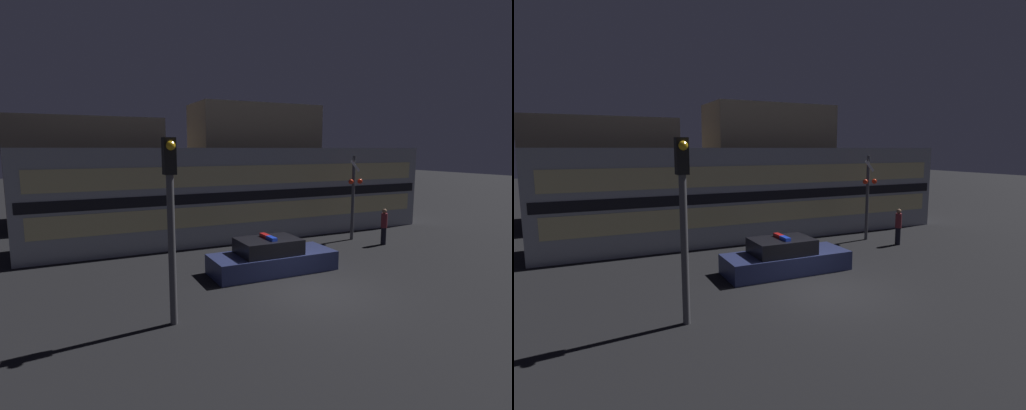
% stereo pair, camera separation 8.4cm
% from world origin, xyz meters
% --- Properties ---
extents(ground_plane, '(120.00, 120.00, 0.00)m').
position_xyz_m(ground_plane, '(0.00, 0.00, 0.00)').
color(ground_plane, black).
extents(train, '(20.53, 3.18, 4.51)m').
position_xyz_m(train, '(1.31, 8.48, 2.25)').
color(train, '#999EA5').
rests_on(train, ground_plane).
extents(police_car, '(4.64, 1.78, 1.36)m').
position_xyz_m(police_car, '(-0.29, 2.44, 0.51)').
color(police_car, navy).
rests_on(police_car, ground_plane).
extents(pedestrian, '(0.29, 0.29, 1.70)m').
position_xyz_m(pedestrian, '(6.40, 3.83, 0.87)').
color(pedestrian, black).
rests_on(pedestrian, ground_plane).
extents(crossing_signal_near, '(0.79, 0.35, 4.14)m').
position_xyz_m(crossing_signal_near, '(5.75, 5.29, 2.29)').
color(crossing_signal_near, '#4C4C51').
rests_on(crossing_signal_near, ground_plane).
extents(traffic_light_corner, '(0.30, 0.46, 4.75)m').
position_xyz_m(traffic_light_corner, '(-4.62, -0.40, 2.91)').
color(traffic_light_corner, '#4C4C51').
rests_on(traffic_light_corner, ground_plane).
extents(building_left, '(8.25, 6.30, 6.23)m').
position_xyz_m(building_left, '(-5.61, 16.56, 3.12)').
color(building_left, '#726656').
rests_on(building_left, ground_plane).
extents(building_center, '(8.46, 4.11, 7.42)m').
position_xyz_m(building_center, '(5.14, 15.29, 3.71)').
color(building_center, '#726656').
rests_on(building_center, ground_plane).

